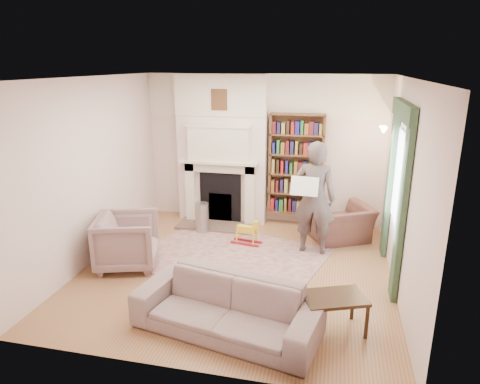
% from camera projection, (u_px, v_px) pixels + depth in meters
% --- Properties ---
extents(floor, '(4.50, 4.50, 0.00)m').
position_uv_depth(floor, '(236.00, 270.00, 6.44)').
color(floor, olive).
rests_on(floor, ground).
extents(ceiling, '(4.50, 4.50, 0.00)m').
position_uv_depth(ceiling, '(236.00, 78.00, 5.62)').
color(ceiling, white).
rests_on(ceiling, wall_back).
extents(wall_back, '(4.50, 0.00, 4.50)m').
position_uv_depth(wall_back, '(263.00, 150.00, 8.13)').
color(wall_back, silver).
rests_on(wall_back, floor).
extents(wall_front, '(4.50, 0.00, 4.50)m').
position_uv_depth(wall_front, '(180.00, 243.00, 3.93)').
color(wall_front, silver).
rests_on(wall_front, floor).
extents(wall_left, '(0.00, 4.50, 4.50)m').
position_uv_depth(wall_left, '(92.00, 172.00, 6.50)').
color(wall_left, silver).
rests_on(wall_left, floor).
extents(wall_right, '(0.00, 4.50, 4.50)m').
position_uv_depth(wall_right, '(404.00, 190.00, 5.56)').
color(wall_right, silver).
rests_on(wall_right, floor).
extents(fireplace, '(1.70, 0.58, 2.80)m').
position_uv_depth(fireplace, '(222.00, 151.00, 8.10)').
color(fireplace, silver).
rests_on(fireplace, floor).
extents(bookcase, '(1.00, 0.24, 1.85)m').
position_uv_depth(bookcase, '(296.00, 164.00, 7.94)').
color(bookcase, brown).
rests_on(bookcase, floor).
extents(window, '(0.02, 0.90, 1.30)m').
position_uv_depth(window, '(400.00, 179.00, 5.92)').
color(window, silver).
rests_on(window, wall_right).
extents(curtain_left, '(0.07, 0.32, 2.40)m').
position_uv_depth(curtain_left, '(402.00, 212.00, 5.35)').
color(curtain_left, '#314D31').
rests_on(curtain_left, floor).
extents(curtain_right, '(0.07, 0.32, 2.40)m').
position_uv_depth(curtain_right, '(390.00, 182.00, 6.65)').
color(curtain_right, '#314D31').
rests_on(curtain_right, floor).
extents(pelmet, '(0.09, 1.70, 0.24)m').
position_uv_depth(pelmet, '(404.00, 111.00, 5.66)').
color(pelmet, '#314D31').
rests_on(pelmet, wall_right).
extents(wall_sconce, '(0.20, 0.24, 0.24)m').
position_uv_depth(wall_sconce, '(380.00, 133.00, 6.86)').
color(wall_sconce, gold).
rests_on(wall_sconce, wall_right).
extents(rug, '(3.27, 2.83, 0.01)m').
position_uv_depth(rug, '(230.00, 257.00, 6.86)').
color(rug, '#BBAA8E').
rests_on(rug, floor).
extents(armchair_reading, '(1.24, 1.19, 0.63)m').
position_uv_depth(armchair_reading, '(341.00, 223.00, 7.44)').
color(armchair_reading, '#472726').
rests_on(armchair_reading, floor).
extents(armchair_left, '(1.11, 1.09, 0.81)m').
position_uv_depth(armchair_left, '(127.00, 241.00, 6.46)').
color(armchair_left, gray).
rests_on(armchair_left, floor).
extents(sofa, '(2.26, 1.26, 0.62)m').
position_uv_depth(sofa, '(226.00, 307.00, 4.88)').
color(sofa, gray).
rests_on(sofa, floor).
extents(man_reading, '(0.71, 0.50, 1.85)m').
position_uv_depth(man_reading, '(314.00, 198.00, 6.79)').
color(man_reading, '#4F423F').
rests_on(man_reading, floor).
extents(newspaper, '(0.44, 0.16, 0.29)m').
position_uv_depth(newspaper, '(304.00, 186.00, 6.57)').
color(newspaper, white).
rests_on(newspaper, man_reading).
extents(coffee_table, '(0.82, 0.68, 0.45)m').
position_uv_depth(coffee_table, '(333.00, 314.00, 4.91)').
color(coffee_table, '#392513').
rests_on(coffee_table, floor).
extents(paraffin_heater, '(0.27, 0.27, 0.55)m').
position_uv_depth(paraffin_heater, '(202.00, 217.00, 7.81)').
color(paraffin_heater, '#9D9FA4').
rests_on(paraffin_heater, floor).
extents(rocking_horse, '(0.53, 0.27, 0.44)m').
position_uv_depth(rocking_horse, '(246.00, 232.00, 7.28)').
color(rocking_horse, yellow).
rests_on(rocking_horse, rug).
extents(board_game, '(0.44, 0.44, 0.03)m').
position_uv_depth(board_game, '(187.00, 275.00, 6.22)').
color(board_game, gold).
rests_on(board_game, rug).
extents(game_box_lid, '(0.30, 0.21, 0.05)m').
position_uv_depth(game_box_lid, '(195.00, 269.00, 6.38)').
color(game_box_lid, '#B83515').
rests_on(game_box_lid, rug).
extents(comic_annuals, '(0.33, 0.28, 0.02)m').
position_uv_depth(comic_annuals, '(255.00, 282.00, 6.04)').
color(comic_annuals, red).
rests_on(comic_annuals, rug).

